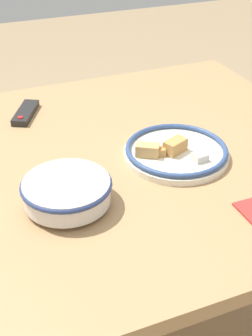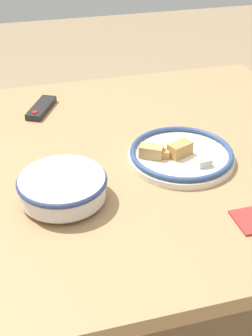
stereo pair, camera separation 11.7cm
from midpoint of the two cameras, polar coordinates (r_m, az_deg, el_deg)
The scene contains 5 objects.
ground_plane at distance 1.76m, azimuth -0.84°, elevation -19.14°, with size 8.00×8.00×0.00m, color #9E8460.
dining_table at distance 1.31m, azimuth -1.06°, elevation -1.48°, with size 1.44×1.10×0.71m.
noodle_bowl at distance 1.10m, azimuth -4.73°, elevation -2.40°, with size 0.21×0.21×0.07m.
food_plate at distance 1.27m, azimuth 9.27°, elevation 1.52°, with size 0.29×0.29×0.05m.
tv_remote at distance 1.54m, azimuth -8.14°, elevation 7.21°, with size 0.12×0.16×0.02m.
Camera 2 is at (-0.21, -1.06, 1.39)m, focal length 50.00 mm.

